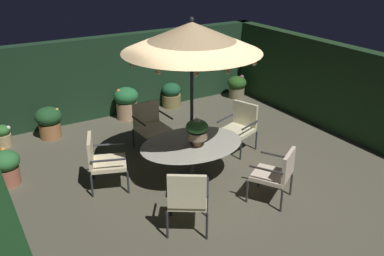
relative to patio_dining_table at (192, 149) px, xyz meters
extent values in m
cube|color=brown|center=(0.29, -0.06, -0.59)|extent=(7.56, 7.97, 0.02)
cube|color=#19331F|center=(0.29, 3.77, 0.39)|extent=(7.56, 0.30, 1.94)
cube|color=#1D371D|center=(3.92, -0.06, 0.39)|extent=(0.30, 7.97, 1.94)
cylinder|color=#2F302D|center=(0.00, 0.00, -0.56)|extent=(0.66, 0.66, 0.03)
cylinder|color=#2F302D|center=(0.00, 0.00, -0.24)|extent=(0.09, 0.09, 0.67)
ellipsoid|color=#AFAD9B|center=(0.00, 0.00, 0.11)|extent=(1.88, 1.43, 0.03)
cylinder|color=#282C2F|center=(0.00, 0.00, 0.66)|extent=(0.06, 0.06, 2.49)
cone|color=#D7B27D|center=(0.00, 0.00, 1.98)|extent=(2.27, 2.27, 0.47)
sphere|color=#282C2F|center=(0.00, 0.00, 2.26)|extent=(0.07, 0.07, 0.07)
sphere|color=#F9DB8C|center=(1.05, 0.05, 1.68)|extent=(0.08, 0.08, 0.08)
sphere|color=#F9DB8C|center=(0.92, 0.51, 1.68)|extent=(0.08, 0.08, 0.08)
sphere|color=#F9DB8C|center=(0.53, 0.91, 1.68)|extent=(0.08, 0.08, 0.08)
sphere|color=#F9DB8C|center=(-0.05, 1.05, 1.68)|extent=(0.08, 0.08, 0.08)
sphere|color=#F9DB8C|center=(-0.51, 0.92, 1.68)|extent=(0.08, 0.08, 0.08)
sphere|color=#F9DB8C|center=(-0.91, 0.53, 1.68)|extent=(0.08, 0.08, 0.08)
sphere|color=#F9DB8C|center=(-1.05, -0.04, 1.68)|extent=(0.08, 0.08, 0.08)
sphere|color=#F9DB8C|center=(-0.89, -0.57, 1.68)|extent=(0.08, 0.08, 0.08)
sphere|color=#F9DB8C|center=(-0.48, -0.93, 1.68)|extent=(0.08, 0.08, 0.08)
sphere|color=#F9DB8C|center=(-0.03, -1.05, 1.68)|extent=(0.08, 0.08, 0.08)
sphere|color=#F9DB8C|center=(0.57, -0.89, 1.68)|extent=(0.08, 0.08, 0.08)
sphere|color=#F9DB8C|center=(0.94, -0.48, 1.68)|extent=(0.08, 0.08, 0.08)
cylinder|color=olive|center=(0.03, -0.13, 0.19)|extent=(0.16, 0.16, 0.14)
cylinder|color=#806A53|center=(0.03, -0.13, 0.33)|extent=(0.36, 0.36, 0.13)
ellipsoid|color=#367435|center=(0.03, -0.13, 0.48)|extent=(0.38, 0.38, 0.23)
sphere|color=silver|center=(0.03, -0.13, 0.57)|extent=(0.13, 0.13, 0.13)
cylinder|color=#322E2B|center=(0.37, -1.14, -0.38)|extent=(0.04, 0.04, 0.40)
cylinder|color=#322E2B|center=(0.84, -0.85, -0.38)|extent=(0.04, 0.04, 0.40)
cylinder|color=#322E2B|center=(0.67, -1.63, -0.38)|extent=(0.04, 0.04, 0.40)
cylinder|color=#322E2B|center=(1.14, -1.34, -0.38)|extent=(0.04, 0.04, 0.40)
cube|color=beige|center=(0.76, -1.24, -0.14)|extent=(0.75, 0.76, 0.07)
cube|color=beige|center=(0.90, -1.47, 0.12)|extent=(0.48, 0.33, 0.44)
cylinder|color=#322E2B|center=(0.52, -1.38, 0.10)|extent=(0.32, 0.49, 0.04)
cylinder|color=#322E2B|center=(0.99, -1.09, 0.10)|extent=(0.32, 0.49, 0.04)
cylinder|color=#292C34|center=(1.19, 0.13, -0.38)|extent=(0.04, 0.04, 0.40)
cylinder|color=#292C34|center=(0.99, 0.67, -0.38)|extent=(0.04, 0.04, 0.40)
cylinder|color=#292C34|center=(1.73, 0.33, -0.38)|extent=(0.04, 0.04, 0.40)
cylinder|color=#292C34|center=(1.53, 0.87, -0.38)|extent=(0.04, 0.04, 0.40)
cube|color=beige|center=(1.36, 0.50, -0.14)|extent=(0.73, 0.73, 0.07)
cube|color=beige|center=(1.62, 0.60, 0.14)|extent=(0.25, 0.54, 0.49)
cylinder|color=#292C34|center=(1.46, 0.23, 0.06)|extent=(0.53, 0.22, 0.04)
cylinder|color=#292C34|center=(1.26, 0.77, 0.06)|extent=(0.53, 0.22, 0.04)
cylinder|color=#2C2F30|center=(0.25, 1.18, -0.38)|extent=(0.04, 0.04, 0.41)
cylinder|color=#2C2F30|center=(-0.36, 1.15, -0.38)|extent=(0.04, 0.04, 0.41)
cylinder|color=#2C2F30|center=(0.23, 1.75, -0.38)|extent=(0.04, 0.04, 0.41)
cylinder|color=#2C2F30|center=(-0.38, 1.72, -0.38)|extent=(0.04, 0.04, 0.41)
cube|color=beige|center=(-0.06, 1.45, -0.14)|extent=(0.62, 0.59, 0.07)
cube|color=beige|center=(-0.08, 1.73, 0.13)|extent=(0.59, 0.09, 0.46)
cylinder|color=#2C2F30|center=(0.24, 1.46, 0.11)|extent=(0.06, 0.55, 0.04)
cylinder|color=#2C2F30|center=(-0.37, 1.44, 0.11)|extent=(0.06, 0.55, 0.04)
cylinder|color=#2C2F34|center=(-0.98, 0.68, -0.37)|extent=(0.04, 0.04, 0.41)
cylinder|color=#2C2F34|center=(-1.19, 0.11, -0.37)|extent=(0.04, 0.04, 0.41)
cylinder|color=#2C2F34|center=(-1.54, 0.89, -0.37)|extent=(0.04, 0.04, 0.41)
cylinder|color=#2C2F34|center=(-1.75, 0.32, -0.37)|extent=(0.04, 0.04, 0.41)
cube|color=beige|center=(-1.36, 0.50, -0.13)|extent=(0.75, 0.76, 0.07)
cube|color=beige|center=(-1.63, 0.60, 0.14)|extent=(0.26, 0.57, 0.47)
cylinder|color=#2C2F34|center=(-1.26, 0.78, 0.08)|extent=(0.55, 0.23, 0.04)
cylinder|color=#2C2F34|center=(-1.47, 0.21, 0.08)|extent=(0.55, 0.23, 0.04)
cylinder|color=#292930|center=(-0.88, -0.83, -0.35)|extent=(0.04, 0.04, 0.45)
cylinder|color=#292930|center=(-0.40, -1.14, -0.35)|extent=(0.04, 0.04, 0.45)
cylinder|color=#292930|center=(-1.18, -1.29, -0.35)|extent=(0.04, 0.04, 0.45)
cylinder|color=#292930|center=(-0.70, -1.60, -0.35)|extent=(0.04, 0.04, 0.45)
cube|color=beige|center=(-0.79, -1.22, -0.09)|extent=(0.76, 0.76, 0.07)
cube|color=beige|center=(-0.94, -1.44, 0.20)|extent=(0.49, 0.35, 0.52)
cylinder|color=#292930|center=(-1.03, -1.06, 0.12)|extent=(0.32, 0.47, 0.04)
cylinder|color=#292930|center=(-0.55, -1.37, 0.12)|extent=(0.32, 0.47, 0.04)
cylinder|color=#7D714F|center=(3.32, 3.15, -0.44)|extent=(0.42, 0.42, 0.28)
ellipsoid|color=#27531D|center=(3.32, 3.15, -0.16)|extent=(0.51, 0.51, 0.36)
sphere|color=#B0447D|center=(3.52, 3.21, -0.03)|extent=(0.11, 0.11, 0.11)
sphere|color=#A74389|center=(3.35, 3.30, -0.08)|extent=(0.10, 0.10, 0.10)
sphere|color=#B33D78|center=(3.22, 3.34, -0.10)|extent=(0.07, 0.07, 0.07)
sphere|color=#AF318A|center=(3.15, 3.21, -0.09)|extent=(0.10, 0.10, 0.10)
sphere|color=#A82E86|center=(3.23, 3.03, -0.12)|extent=(0.08, 0.08, 0.08)
sphere|color=#B43284|center=(3.43, 3.02, -0.12)|extent=(0.11, 0.11, 0.11)
cylinder|color=tan|center=(0.13, 3.30, -0.38)|extent=(0.49, 0.49, 0.41)
ellipsoid|color=#266F3A|center=(0.13, 3.30, -0.01)|extent=(0.58, 0.58, 0.41)
sphere|color=orange|center=(0.30, 3.26, 0.04)|extent=(0.10, 0.10, 0.10)
sphere|color=#F38D47|center=(0.20, 3.46, 0.07)|extent=(0.10, 0.10, 0.10)
sphere|color=#F48E47|center=(0.00, 3.48, 0.02)|extent=(0.08, 0.08, 0.08)
sphere|color=orange|center=(-0.04, 3.32, 0.13)|extent=(0.10, 0.10, 0.10)
sphere|color=#DA823F|center=(0.03, 3.13, 0.03)|extent=(0.09, 0.09, 0.09)
sphere|color=orange|center=(0.26, 3.15, 0.03)|extent=(0.09, 0.09, 0.09)
cylinder|color=#AC6149|center=(-2.89, 1.48, -0.42)|extent=(0.42, 0.42, 0.32)
ellipsoid|color=#2F7036|center=(-2.89, 1.48, -0.12)|extent=(0.50, 0.50, 0.35)
sphere|color=#D68544|center=(-2.76, 1.50, -0.07)|extent=(0.06, 0.06, 0.06)
sphere|color=orange|center=(-2.86, 1.68, 0.00)|extent=(0.10, 0.10, 0.10)
sphere|color=orange|center=(-2.83, 1.30, -0.10)|extent=(0.11, 0.11, 0.11)
cylinder|color=tan|center=(-2.70, 3.17, -0.45)|extent=(0.33, 0.33, 0.26)
ellipsoid|color=#346E2F|center=(-2.70, 3.17, -0.23)|extent=(0.33, 0.33, 0.23)
sphere|color=silver|center=(-2.57, 3.13, -0.18)|extent=(0.09, 0.09, 0.09)
cylinder|color=olive|center=(1.44, 3.45, -0.42)|extent=(0.48, 0.48, 0.33)
ellipsoid|color=#1D5131|center=(1.44, 3.45, -0.12)|extent=(0.48, 0.48, 0.34)
sphere|color=red|center=(1.61, 3.49, -0.03)|extent=(0.08, 0.08, 0.08)
sphere|color=#DA2F45|center=(1.43, 3.65, -0.07)|extent=(0.09, 0.09, 0.09)
sphere|color=red|center=(1.33, 3.47, -0.06)|extent=(0.07, 0.07, 0.07)
sphere|color=#C83143|center=(1.42, 3.31, -0.11)|extent=(0.06, 0.06, 0.06)
cylinder|color=#AD6F41|center=(-1.75, 3.12, -0.41)|extent=(0.46, 0.46, 0.33)
ellipsoid|color=#204D26|center=(-1.75, 3.12, -0.09)|extent=(0.57, 0.57, 0.40)
sphere|color=#E7CB52|center=(-1.56, 3.06, 0.05)|extent=(0.07, 0.07, 0.07)
sphere|color=yellow|center=(-1.80, 3.27, -0.07)|extent=(0.08, 0.08, 0.08)
sphere|color=yellow|center=(-1.81, 2.95, -0.03)|extent=(0.10, 0.10, 0.10)
camera|label=1|loc=(-3.44, -5.78, 3.34)|focal=39.82mm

